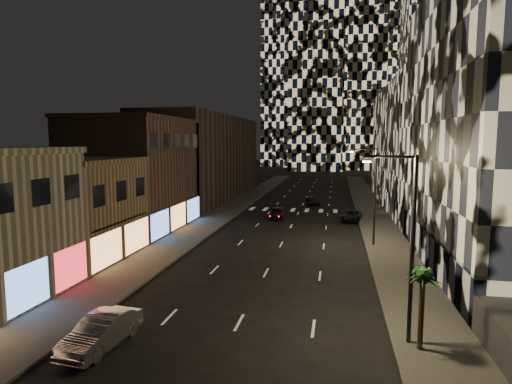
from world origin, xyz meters
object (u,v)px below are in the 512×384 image
at_px(streetlight_far, 373,189).
at_px(palm_tree, 423,282).
at_px(car_silver_parked, 101,332).
at_px(car_dark_midlane, 277,213).
at_px(car_dark_rightlane, 352,216).
at_px(car_dark_oncoming, 313,200).
at_px(streetlight_near, 407,236).

xyz_separation_m(streetlight_far, palm_tree, (0.65, -20.63, -2.01)).
height_order(streetlight_far, palm_tree, streetlight_far).
height_order(car_silver_parked, car_dark_midlane, car_silver_parked).
bearing_deg(palm_tree, car_dark_rightlane, 93.44).
distance_m(car_silver_parked, car_dark_rightlane, 37.87).
xyz_separation_m(car_dark_oncoming, car_dark_rightlane, (5.50, -13.61, -0.04)).
relative_size(car_dark_oncoming, car_dark_rightlane, 1.02).
bearing_deg(streetlight_far, car_dark_rightlane, 96.10).
bearing_deg(car_dark_midlane, car_dark_rightlane, -6.27).
distance_m(streetlight_near, car_dark_midlane, 34.64).
distance_m(car_dark_oncoming, car_dark_rightlane, 14.68).
distance_m(streetlight_near, car_dark_rightlane, 33.04).
xyz_separation_m(car_dark_oncoming, palm_tree, (7.50, -46.91, 2.65)).
distance_m(car_dark_midlane, car_dark_oncoming, 14.18).
xyz_separation_m(streetlight_far, car_silver_parked, (-14.15, -22.96, -4.57)).
bearing_deg(streetlight_far, palm_tree, -88.21).
relative_size(streetlight_far, car_dark_rightlane, 1.91).
bearing_deg(car_dark_rightlane, streetlight_near, -80.00).
distance_m(car_dark_midlane, car_dark_rightlane, 9.32).
relative_size(streetlight_far, car_silver_parked, 1.90).
bearing_deg(car_dark_oncoming, palm_tree, 91.82).
bearing_deg(car_dark_oncoming, streetlight_far, 97.36).
distance_m(streetlight_far, car_dark_midlane, 17.16).
xyz_separation_m(car_dark_midlane, car_dark_rightlane, (9.32, 0.04, -0.09)).
distance_m(streetlight_far, car_dark_oncoming, 27.55).
bearing_deg(car_dark_midlane, car_silver_parked, -102.13).
height_order(streetlight_far, car_dark_midlane, streetlight_far).
distance_m(streetlight_far, car_silver_parked, 27.36).
bearing_deg(palm_tree, car_dark_oncoming, 99.08).
distance_m(streetlight_far, car_dark_rightlane, 13.58).
xyz_separation_m(streetlight_near, car_dark_midlane, (-10.67, 32.63, -4.61)).
bearing_deg(streetlight_near, car_dark_oncoming, 98.42).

